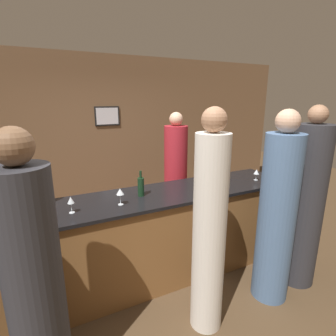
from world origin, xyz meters
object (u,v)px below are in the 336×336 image
wine_bottle_1 (48,192)px  guest_2 (209,231)px  guest_1 (34,286)px  guest_4 (305,205)px  bartender (176,181)px  guest_3 (277,216)px  wine_bottle_0 (141,186)px

wine_bottle_1 → guest_2: bearing=-42.1°
guest_1 → wine_bottle_1: size_ratio=6.90×
guest_1 → guest_4: 2.65m
bartender → guest_3: guest_3 is taller
guest_2 → wine_bottle_1: guest_2 is taller
guest_3 → guest_4: bearing=5.4°
guest_4 → guest_3: bearing=-174.6°
guest_3 → guest_4: (0.48, 0.04, 0.01)m
guest_1 → guest_3: size_ratio=0.97×
wine_bottle_0 → wine_bottle_1: bearing=165.0°
bartender → wine_bottle_0: bearing=43.0°
guest_1 → wine_bottle_1: (0.15, 1.08, 0.25)m
guest_3 → wine_bottle_1: bearing=152.1°
guest_3 → wine_bottle_0: guest_3 is taller
guest_1 → guest_2: bearing=0.0°
guest_2 → guest_4: same height
guest_1 → guest_2: size_ratio=0.96×
wine_bottle_0 → guest_1: bearing=-141.2°
guest_4 → wine_bottle_0: size_ratio=7.13×
guest_2 → guest_3: guest_2 is taller
guest_4 → wine_bottle_0: guest_4 is taller
guest_1 → wine_bottle_0: size_ratio=6.83×
guest_2 → guest_4: 1.30m
bartender → guest_4: guest_4 is taller
bartender → guest_4: bearing=116.3°
bartender → wine_bottle_1: 1.83m
guest_4 → wine_bottle_1: guest_4 is taller
guest_2 → guest_4: size_ratio=1.00×
guest_1 → guest_3: 2.18m
guest_1 → wine_bottle_0: guest_1 is taller
guest_4 → wine_bottle_1: (-2.50, 1.03, 0.22)m
guest_4 → wine_bottle_1: 2.71m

